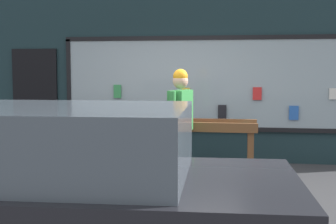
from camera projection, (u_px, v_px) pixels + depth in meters
ground_plane at (153, 192)px, 6.55m from camera, size 40.00×40.00×0.00m
shopfront_facade at (176, 76)px, 8.76m from camera, size 8.32×0.29×3.21m
display_table_main at (164, 131)px, 7.35m from camera, size 2.90×0.63×0.92m
person_browsing at (180, 118)px, 6.71m from camera, size 0.33×0.66×1.71m
small_dog at (159, 172)px, 6.64m from camera, size 0.43×0.48×0.37m
parked_car at (47, 188)px, 3.84m from camera, size 4.16×2.09×1.41m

